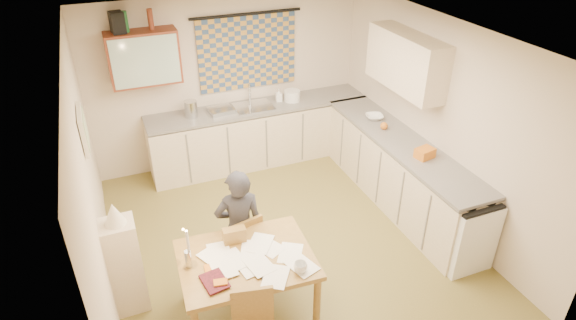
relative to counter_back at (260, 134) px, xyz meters
name	(u,v)px	position (x,y,z in m)	size (l,w,h in m)	color
floor	(286,241)	(-0.36, -1.95, -0.46)	(4.00, 4.50, 0.02)	brown
ceiling	(285,36)	(-0.36, -1.95, 2.06)	(4.00, 4.50, 0.02)	white
wall_back	(228,81)	(-0.36, 0.31, 0.80)	(4.00, 0.02, 2.50)	beige
wall_front	(404,295)	(-0.36, -4.21, 0.80)	(4.00, 0.02, 2.50)	beige
wall_left	(90,190)	(-2.37, -1.95, 0.80)	(0.02, 4.50, 2.50)	beige
wall_right	(438,121)	(1.65, -1.95, 0.80)	(0.02, 4.50, 2.50)	beige
window_blind	(248,53)	(-0.06, 0.27, 1.20)	(1.45, 0.03, 1.05)	navy
curtain_rod	(246,14)	(-0.06, 0.25, 1.75)	(0.04, 0.04, 1.60)	black
wall_cabinet	(144,58)	(-1.51, 0.13, 1.35)	(0.90, 0.34, 0.70)	#612615
wall_cabinet_glass	(146,62)	(-1.51, -0.04, 1.35)	(0.84, 0.02, 0.64)	#99B2A5
upper_cabinet_right	(406,62)	(1.47, -1.40, 1.40)	(0.34, 1.30, 0.70)	beige
framed_print	(83,130)	(-2.33, -1.55, 1.25)	(0.04, 0.50, 0.40)	beige
print_canvas	(86,129)	(-2.30, -1.55, 1.25)	(0.01, 0.42, 0.32)	beige
counter_back	(260,134)	(0.00, 0.00, 0.00)	(3.30, 0.62, 0.92)	beige
counter_right	(398,172)	(1.34, -1.72, 0.00)	(0.62, 2.95, 0.92)	beige
stove	(462,230)	(1.34, -3.00, -0.02)	(0.55, 0.55, 0.86)	white
sink	(254,109)	(-0.08, 0.00, 0.43)	(0.55, 0.45, 0.10)	silver
tap	(250,93)	(-0.08, 0.18, 0.61)	(0.03, 0.03, 0.28)	silver
dish_rack	(221,110)	(-0.57, 0.00, 0.50)	(0.35, 0.30, 0.06)	silver
kettle	(191,109)	(-1.00, 0.00, 0.59)	(0.18, 0.18, 0.24)	silver
mixing_bowl	(292,96)	(0.53, 0.00, 0.55)	(0.24, 0.24, 0.16)	white
soap_bottle	(279,95)	(0.33, 0.05, 0.57)	(0.10, 0.10, 0.20)	white
bowl	(374,117)	(1.34, -1.02, 0.50)	(0.30, 0.30, 0.06)	white
orange_bag	(425,153)	(1.34, -2.18, 0.53)	(0.22, 0.16, 0.12)	#CA6B1B
fruit_orange	(384,126)	(1.29, -1.35, 0.52)	(0.10, 0.10, 0.10)	#CA6B1B
speaker	(117,22)	(-1.76, 0.13, 1.83)	(0.16, 0.20, 0.26)	black
bottle_green	(125,22)	(-1.66, 0.13, 1.83)	(0.07, 0.07, 0.26)	#195926
bottle_brown	(150,19)	(-1.35, 0.13, 1.83)	(0.07, 0.07, 0.26)	#612615
dining_table	(248,286)	(-1.13, -2.87, -0.07)	(1.30, 1.02, 0.75)	brown
chair_far	(241,255)	(-1.02, -2.28, -0.20)	(0.45, 0.45, 0.82)	brown
person	(240,228)	(-1.03, -2.34, 0.23)	(0.54, 0.39, 1.37)	black
shelf_stand	(126,266)	(-2.20, -2.30, 0.08)	(0.32, 0.30, 1.06)	beige
lampshade	(114,214)	(-2.20, -2.30, 0.71)	(0.20, 0.20, 0.22)	beige
letter_rack	(234,235)	(-1.16, -2.61, 0.38)	(0.22, 0.10, 0.16)	brown
mug	(300,267)	(-0.73, -3.23, 0.35)	(0.12, 0.12, 0.10)	white
magazine	(204,286)	(-1.58, -3.09, 0.31)	(0.24, 0.30, 0.03)	maroon
book	(205,275)	(-1.54, -2.96, 0.31)	(0.20, 0.26, 0.02)	#CA6B1B
orange_box	(221,283)	(-1.44, -3.12, 0.32)	(0.12, 0.08, 0.04)	#CA6B1B
eyeglasses	(268,276)	(-1.02, -3.18, 0.31)	(0.13, 0.04, 0.02)	black
candle_holder	(188,259)	(-1.65, -2.79, 0.39)	(0.06, 0.06, 0.18)	silver
candle	(188,241)	(-1.63, -2.78, 0.59)	(0.02, 0.02, 0.22)	white
candle_flame	(183,230)	(-1.65, -2.77, 0.71)	(0.02, 0.02, 0.02)	#FFCC66
papers	(252,259)	(-1.09, -2.92, 0.31)	(1.02, 0.85, 0.02)	white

